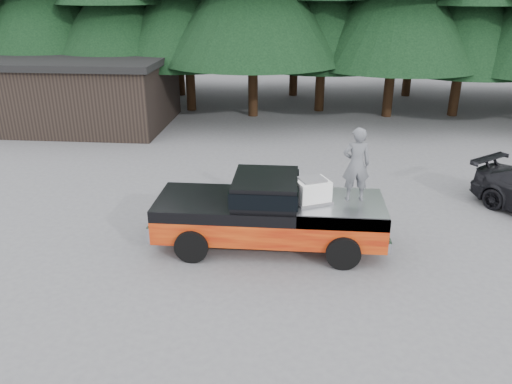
# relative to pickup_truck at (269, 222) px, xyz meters

# --- Properties ---
(ground) EXTENTS (120.00, 120.00, 0.00)m
(ground) POSITION_rel_pickup_truck_xyz_m (-0.76, -0.36, -0.67)
(ground) COLOR #515154
(ground) RESTS_ON ground
(pickup_truck) EXTENTS (6.00, 2.04, 1.33)m
(pickup_truck) POSITION_rel_pickup_truck_xyz_m (0.00, 0.00, 0.00)
(pickup_truck) COLOR #CF4E10
(pickup_truck) RESTS_ON ground
(truck_cab) EXTENTS (1.66, 1.90, 0.59)m
(truck_cab) POSITION_rel_pickup_truck_xyz_m (-0.10, 0.00, 0.96)
(truck_cab) COLOR black
(truck_cab) RESTS_ON pickup_truck
(air_compressor) EXTENTS (1.01, 0.94, 0.55)m
(air_compressor) POSITION_rel_pickup_truck_xyz_m (1.06, -0.06, 0.94)
(air_compressor) COLOR white
(air_compressor) RESTS_ON pickup_truck
(man_on_bed) EXTENTS (0.73, 0.52, 1.89)m
(man_on_bed) POSITION_rel_pickup_truck_xyz_m (2.13, 0.15, 1.61)
(man_on_bed) COLOR #525459
(man_on_bed) RESTS_ON pickup_truck
(utility_building) EXTENTS (8.40, 6.40, 3.30)m
(utility_building) POSITION_rel_pickup_truck_xyz_m (-9.76, 11.64, 1.00)
(utility_building) COLOR black
(utility_building) RESTS_ON ground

